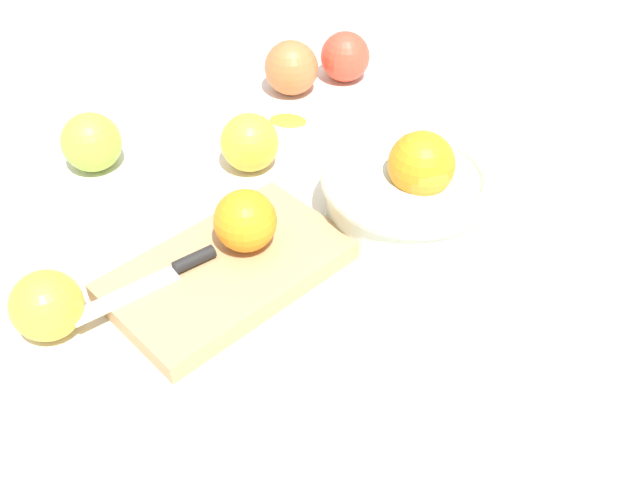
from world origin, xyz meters
name	(u,v)px	position (x,y,z in m)	size (l,w,h in m)	color
ground_plane	(260,210)	(0.00, 0.00, 0.00)	(2.40, 2.40, 0.00)	silver
bowl	(411,187)	(-0.14, 0.10, 0.04)	(0.20, 0.20, 0.11)	beige
cutting_board	(229,270)	(0.08, 0.08, 0.01)	(0.25, 0.15, 0.02)	tan
orange_on_board	(245,221)	(0.05, 0.07, 0.06)	(0.07, 0.07, 0.07)	orange
knife	(166,274)	(0.14, 0.07, 0.03)	(0.16, 0.03, 0.01)	silver
apple_front_right	(91,142)	(0.13, -0.19, 0.04)	(0.07, 0.07, 0.07)	#8EB738
apple_front_left	(345,57)	(-0.26, -0.21, 0.04)	(0.07, 0.07, 0.07)	#D6422D
apple_front_left_2	(250,143)	(-0.03, -0.08, 0.04)	(0.07, 0.07, 0.07)	gold
apple_back_right	(47,305)	(0.26, 0.06, 0.03)	(0.07, 0.07, 0.07)	gold
apple_front_left_3	(291,68)	(-0.17, -0.22, 0.04)	(0.08, 0.08, 0.08)	#CC6638
citrus_peel	(288,119)	(-0.13, -0.15, 0.00)	(0.05, 0.04, 0.01)	orange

